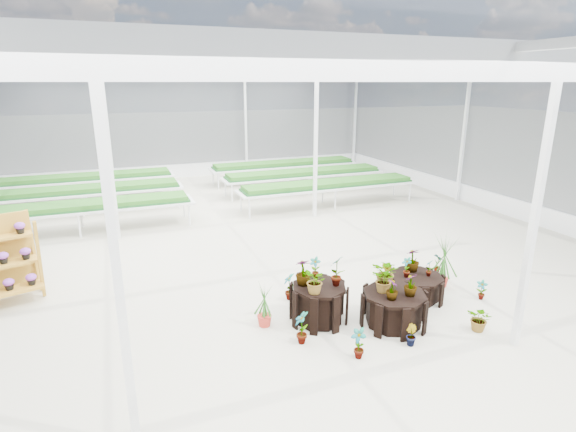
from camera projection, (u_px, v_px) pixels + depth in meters
name	position (u px, v px, depth m)	size (l,w,h in m)	color
ground_plane	(267.00, 278.00, 10.01)	(24.00, 24.00, 0.00)	gray
greenhouse_shell	(265.00, 179.00, 9.37)	(18.00, 24.00, 4.50)	white
steel_frame	(265.00, 179.00, 9.37)	(18.00, 24.00, 4.50)	silver
nursery_benches	(203.00, 190.00, 16.31)	(16.00, 7.00, 0.84)	silver
plinth_tall	(319.00, 303.00, 8.13)	(1.02, 1.02, 0.70)	black
plinth_mid	(394.00, 309.00, 8.03)	(1.16, 1.16, 0.61)	black
plinth_low	(416.00, 287.00, 9.02)	(1.09, 1.09, 0.49)	black
nursery_plants	(377.00, 281.00, 8.39)	(4.70, 2.78, 1.31)	#23571A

